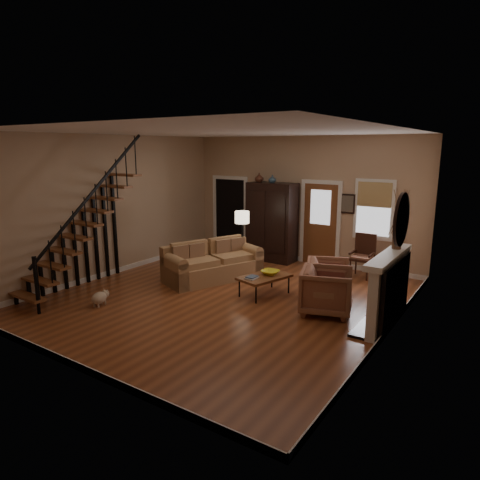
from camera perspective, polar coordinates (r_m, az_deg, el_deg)
The scene contains 15 objects.
room at distance 10.10m, azimuth 1.85°, elevation 3.68°, with size 7.00×7.33×3.30m.
staircase at distance 9.46m, azimuth -20.69°, elevation 2.89°, with size 0.94×2.80×3.20m, color brown, non-canonical shape.
fireplace at distance 7.77m, azimuth 19.46°, elevation -5.47°, with size 0.33×1.95×2.30m.
armoire at distance 11.50m, azimuth 4.27°, elevation 2.41°, with size 1.30×0.60×2.10m, color black, non-canonical shape.
vase_a at distance 11.45m, azimuth 2.57°, elevation 8.31°, with size 0.24×0.24×0.25m, color #4C2619.
vase_b at distance 11.25m, azimuth 4.33°, elevation 8.12°, with size 0.20×0.20×0.21m, color #334C60.
sofa at distance 9.91m, azimuth -3.62°, elevation -2.96°, with size 0.96×2.22×0.83m, color #AA7B4D, non-canonical shape.
coffee_table at distance 8.93m, azimuth 3.27°, elevation -6.06°, with size 0.63×1.08×0.41m, color brown, non-canonical shape.
bowl at distance 8.96m, azimuth 4.05°, elevation -4.33°, with size 0.37×0.37×0.09m, color gold.
books at distance 8.67m, azimuth 1.59°, elevation -5.00°, with size 0.20×0.27×0.05m, color beige, non-canonical shape.
armchair_left at distance 8.09m, azimuth 11.46°, elevation -6.65°, with size 0.91×0.93×0.85m, color brown.
armchair_right at distance 8.91m, azimuth 11.70°, elevation -5.09°, with size 0.84×0.87×0.79m, color brown.
floor_lamp at distance 10.40m, azimuth 0.27°, elevation -0.27°, with size 0.35×0.35×1.51m, color black, non-canonical shape.
side_chair at distance 10.44m, azimuth 15.96°, elevation -2.09°, with size 0.54×0.54×1.02m, color #381C11, non-canonical shape.
dog at distance 8.78m, azimuth -18.27°, elevation -7.47°, with size 0.23×0.39×0.28m, color tan, non-canonical shape.
Camera 1 is at (4.84, -6.73, 3.01)m, focal length 32.00 mm.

